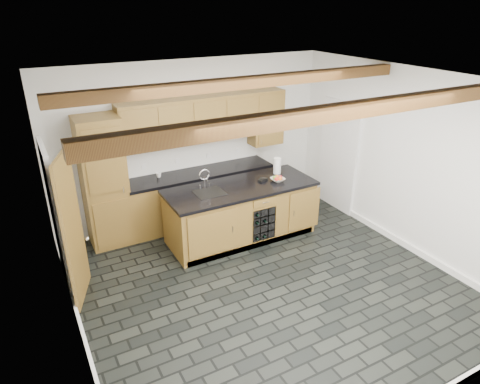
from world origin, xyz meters
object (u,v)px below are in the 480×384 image
(kitchen_scale, at_px, (263,180))
(paper_towel, at_px, (277,166))
(island, at_px, (242,212))
(fruit_bowl, at_px, (278,180))

(kitchen_scale, height_order, paper_towel, paper_towel)
(island, xyz_separation_m, paper_towel, (0.81, 0.21, 0.60))
(fruit_bowl, bearing_deg, paper_towel, 59.08)
(island, xyz_separation_m, kitchen_scale, (0.42, 0.04, 0.49))
(fruit_bowl, height_order, paper_towel, paper_towel)
(paper_towel, bearing_deg, kitchen_scale, -155.99)
(kitchen_scale, height_order, fruit_bowl, fruit_bowl)
(kitchen_scale, relative_size, paper_towel, 0.66)
(fruit_bowl, xyz_separation_m, paper_towel, (0.18, 0.30, 0.11))
(island, height_order, kitchen_scale, kitchen_scale)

